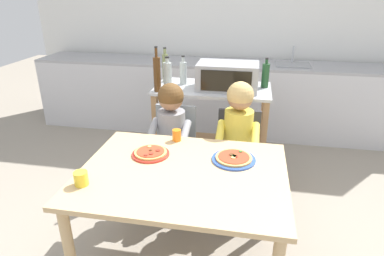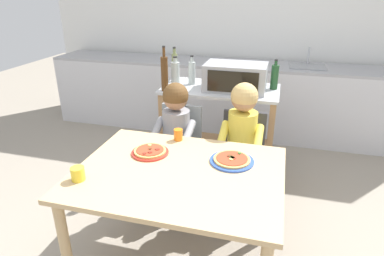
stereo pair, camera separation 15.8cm
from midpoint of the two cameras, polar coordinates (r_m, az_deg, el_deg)
name	(u,v)px [view 2 (the right image)]	position (r m, az deg, el deg)	size (l,w,h in m)	color
ground_plane	(213,181)	(3.26, 5.03, -9.00)	(10.78, 10.78, 0.00)	gray
back_wall_tiled	(243,19)	(4.44, 9.84, 17.99)	(5.19, 0.14, 2.70)	white
kitchen_counter	(235,98)	(4.22, 8.41, 5.15)	(4.67, 0.60, 1.08)	silver
kitchen_island_cart	(219,119)	(3.11, 6.19, 1.56)	(1.04, 0.55, 0.89)	#B7BABF
toaster_oven	(235,77)	(2.93, 9.03, 8.62)	(0.53, 0.34, 0.23)	#999BA0
bottle_slim_sauce	(175,67)	(3.18, -1.55, 10.46)	(0.05, 0.05, 0.32)	olive
bottle_brown_beer	(192,73)	(3.09, 1.47, 9.49)	(0.06, 0.06, 0.27)	#ADB7B2
bottle_tall_green_wine	(275,77)	(3.04, 15.48, 8.47)	(0.07, 0.07, 0.26)	#1E4723
bottle_clear_vinegar	(165,73)	(2.87, -3.16, 9.38)	(0.06, 0.06, 0.39)	#4C2D14
bottle_squat_spirits	(175,75)	(2.95, -1.32, 9.12)	(0.07, 0.07, 0.28)	#ADB7B2
dining_table	(179,184)	(2.03, 0.02, -9.72)	(1.22, 0.94, 0.73)	tan
dining_chair_left	(179,146)	(2.82, -0.66, -3.19)	(0.36, 0.36, 0.81)	gray
dining_chair_right	(241,155)	(2.72, 10.14, -4.63)	(0.36, 0.36, 0.81)	#333338
child_in_grey_shirt	(174,130)	(2.63, -1.38, -0.39)	(0.32, 0.42, 1.03)	#424C6B
child_in_yellow_shirt	(241,136)	(2.52, 10.22, -1.40)	(0.32, 0.42, 1.08)	#424C6B
pizza_plate_red_rimmed	(150,152)	(2.17, -5.15, -4.08)	(0.24, 0.24, 0.03)	red
pizza_plate_blue_rimmed	(232,160)	(2.09, 9.04, -5.50)	(0.28, 0.28, 0.03)	#3356B7
drinking_cup_yellow	(78,174)	(1.95, -16.83, -7.57)	(0.08, 0.08, 0.08)	yellow
drinking_cup_orange	(178,135)	(2.34, -0.44, -1.19)	(0.06, 0.06, 0.08)	orange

